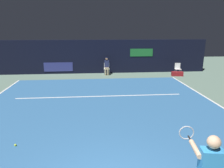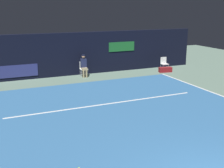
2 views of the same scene
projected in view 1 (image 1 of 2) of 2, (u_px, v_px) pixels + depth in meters
The scene contains 9 objects.
ground_plane at pixel (102, 112), 8.70m from camera, with size 33.93×33.93×0.00m, color slate.
court_surface at pixel (102, 112), 8.70m from camera, with size 10.90×12.08×0.01m, color #336699.
line_sideline_left at pixel (223, 108), 9.15m from camera, with size 0.10×12.08×0.01m, color white.
line_service at pixel (100, 96), 10.74m from camera, with size 8.50×0.10×0.01m, color white.
back_wall at pixel (97, 57), 16.23m from camera, with size 17.37×0.33×2.60m.
line_judge_on_chair at pixel (107, 66), 15.71m from camera, with size 0.46×0.55×1.32m.
courtside_chair_near at pixel (178, 68), 15.82m from camera, with size 0.48×0.46×0.88m.
tennis_ball at pixel (15, 145), 6.17m from camera, with size 0.07×0.07×0.07m, color #CCE033.
equipment_bag at pixel (177, 74), 15.43m from camera, with size 0.84×0.32×0.32m, color maroon.
Camera 1 is at (-0.26, -3.07, 3.40)m, focal length 33.16 mm.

